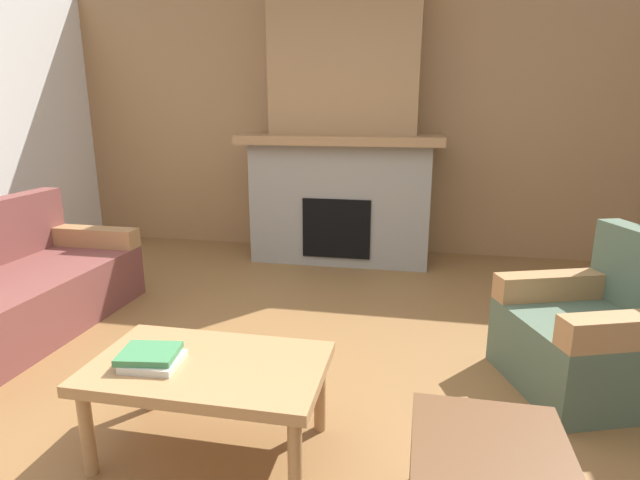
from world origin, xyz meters
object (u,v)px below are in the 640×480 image
at_px(couch, 5,294).
at_px(armchair, 597,336).
at_px(coffee_table, 209,374).
at_px(fireplace, 344,141).

xyz_separation_m(couch, armchair, (3.65, 0.05, 0.01)).
relative_size(armchair, coffee_table, 0.97).
bearing_deg(couch, coffee_table, -25.53).
relative_size(couch, armchair, 1.86).
xyz_separation_m(fireplace, couch, (-1.92, -2.26, -0.88)).
distance_m(fireplace, armchair, 2.94).
height_order(fireplace, armchair, fireplace).
bearing_deg(coffee_table, armchair, 26.70).
height_order(fireplace, coffee_table, fireplace).
bearing_deg(armchair, couch, -179.24).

